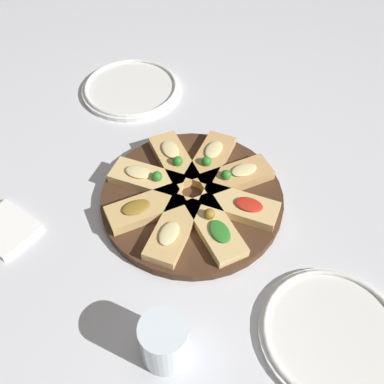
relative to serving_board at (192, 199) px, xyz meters
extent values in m
plane|color=silver|center=(0.00, 0.00, -0.01)|extent=(3.00, 3.00, 0.00)
cylinder|color=#422819|center=(0.00, 0.00, 0.00)|extent=(0.34, 0.34, 0.02)
cube|color=tan|center=(-0.09, 0.02, 0.02)|extent=(0.15, 0.08, 0.02)
ellipsoid|color=beige|center=(-0.11, 0.02, 0.03)|extent=(0.06, 0.04, 0.01)
sphere|color=#2D7A28|center=(-0.07, 0.01, 0.03)|extent=(0.02, 0.02, 0.02)
cube|color=#DBB775|center=(-0.07, -0.05, 0.02)|extent=(0.15, 0.13, 0.02)
ellipsoid|color=beige|center=(-0.09, -0.06, 0.03)|extent=(0.06, 0.05, 0.01)
sphere|color=#2D7A28|center=(-0.06, -0.04, 0.03)|extent=(0.02, 0.02, 0.02)
cube|color=tan|center=(-0.01, -0.09, 0.02)|extent=(0.08, 0.15, 0.02)
ellipsoid|color=olive|center=(-0.02, -0.11, 0.03)|extent=(0.04, 0.05, 0.01)
cube|color=tan|center=(0.05, -0.07, 0.02)|extent=(0.13, 0.15, 0.02)
ellipsoid|color=beige|center=(0.06, -0.09, 0.03)|extent=(0.05, 0.06, 0.01)
cube|color=#DBB775|center=(0.09, -0.01, 0.02)|extent=(0.15, 0.08, 0.02)
ellipsoid|color=#2D7A28|center=(0.11, -0.02, 0.03)|extent=(0.05, 0.04, 0.01)
sphere|color=olive|center=(0.07, -0.01, 0.03)|extent=(0.02, 0.02, 0.02)
cube|color=#DBB775|center=(0.07, 0.05, 0.02)|extent=(0.15, 0.13, 0.02)
ellipsoid|color=red|center=(0.09, 0.06, 0.03)|extent=(0.06, 0.05, 0.01)
cube|color=tan|center=(0.01, 0.09, 0.02)|extent=(0.08, 0.15, 0.02)
ellipsoid|color=beige|center=(0.02, 0.11, 0.03)|extent=(0.04, 0.06, 0.01)
sphere|color=#2D7A28|center=(0.01, 0.07, 0.03)|extent=(0.02, 0.02, 0.02)
cube|color=tan|center=(-0.05, 0.08, 0.02)|extent=(0.12, 0.15, 0.02)
ellipsoid|color=beige|center=(-0.06, 0.09, 0.03)|extent=(0.05, 0.06, 0.01)
sphere|color=#2D7A28|center=(-0.04, 0.06, 0.03)|extent=(0.02, 0.02, 0.02)
cylinder|color=white|center=(-0.36, 0.07, 0.00)|extent=(0.23, 0.23, 0.01)
torus|color=white|center=(-0.36, 0.07, 0.00)|extent=(0.22, 0.22, 0.01)
cylinder|color=white|center=(0.33, 0.03, 0.00)|extent=(0.22, 0.22, 0.01)
torus|color=white|center=(0.33, 0.03, 0.00)|extent=(0.21, 0.21, 0.01)
cylinder|color=silver|center=(0.22, -0.19, 0.03)|extent=(0.07, 0.07, 0.09)
cube|color=white|center=(-0.13, -0.31, 0.00)|extent=(0.13, 0.12, 0.01)
camera|label=1|loc=(0.44, -0.30, 0.65)|focal=42.00mm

